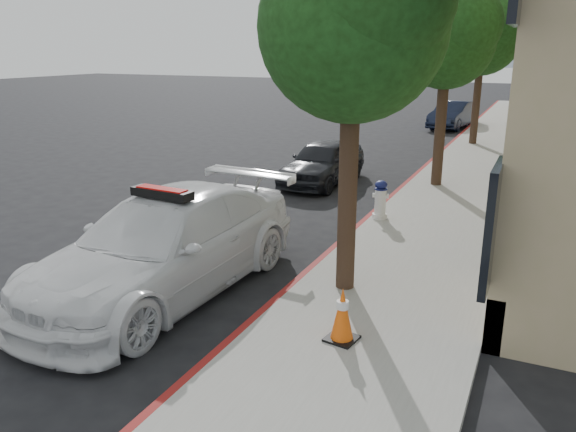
{
  "coord_description": "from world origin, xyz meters",
  "views": [
    {
      "loc": [
        5.65,
        -10.21,
        3.97
      ],
      "look_at": [
        1.52,
        -1.27,
        1.0
      ],
      "focal_mm": 35.0,
      "sensor_mm": 36.0,
      "label": 1
    }
  ],
  "objects_px": {
    "parked_car_mid": "(323,162)",
    "parked_car_far": "(453,115)",
    "police_car": "(166,245)",
    "fire_hydrant": "(380,200)",
    "traffic_cone": "(342,314)"
  },
  "relations": [
    {
      "from": "fire_hydrant",
      "to": "traffic_cone",
      "type": "height_order",
      "value": "fire_hydrant"
    },
    {
      "from": "fire_hydrant",
      "to": "parked_car_mid",
      "type": "bearing_deg",
      "value": 120.76
    },
    {
      "from": "parked_car_far",
      "to": "traffic_cone",
      "type": "xyz_separation_m",
      "value": [
        2.25,
        -23.08,
        -0.14
      ]
    },
    {
      "from": "police_car",
      "to": "fire_hydrant",
      "type": "relative_size",
      "value": 6.47
    },
    {
      "from": "parked_car_mid",
      "to": "parked_car_far",
      "type": "bearing_deg",
      "value": 85.42
    },
    {
      "from": "parked_car_mid",
      "to": "traffic_cone",
      "type": "relative_size",
      "value": 5.09
    },
    {
      "from": "police_car",
      "to": "fire_hydrant",
      "type": "bearing_deg",
      "value": 70.16
    },
    {
      "from": "parked_car_far",
      "to": "fire_hydrant",
      "type": "relative_size",
      "value": 4.52
    },
    {
      "from": "police_car",
      "to": "parked_car_far",
      "type": "xyz_separation_m",
      "value": [
        1.07,
        22.48,
        -0.16
      ]
    },
    {
      "from": "parked_car_mid",
      "to": "fire_hydrant",
      "type": "bearing_deg",
      "value": -48.64
    },
    {
      "from": "parked_car_far",
      "to": "traffic_cone",
      "type": "bearing_deg",
      "value": -76.44
    },
    {
      "from": "traffic_cone",
      "to": "fire_hydrant",
      "type": "bearing_deg",
      "value": 100.87
    },
    {
      "from": "parked_car_far",
      "to": "traffic_cone",
      "type": "distance_m",
      "value": 23.19
    },
    {
      "from": "traffic_cone",
      "to": "parked_car_mid",
      "type": "bearing_deg",
      "value": 112.95
    },
    {
      "from": "parked_car_mid",
      "to": "traffic_cone",
      "type": "height_order",
      "value": "parked_car_mid"
    }
  ]
}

